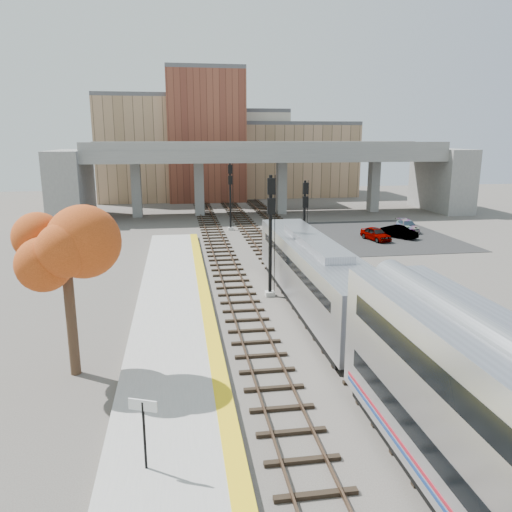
{
  "coord_description": "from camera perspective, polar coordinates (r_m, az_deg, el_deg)",
  "views": [
    {
      "loc": [
        -6.83,
        -20.8,
        10.1
      ],
      "look_at": [
        -1.88,
        10.57,
        2.5
      ],
      "focal_mm": 35.0,
      "sensor_mm": 36.0,
      "label": 1
    }
  ],
  "objects": [
    {
      "name": "ground",
      "position": [
        24.11,
        8.53,
        -11.47
      ],
      "size": [
        160.0,
        160.0,
        0.0
      ],
      "primitive_type": "plane",
      "color": "#47423D",
      "rests_on": "ground"
    },
    {
      "name": "tree",
      "position": [
        22.06,
        -20.96,
        0.23
      ],
      "size": [
        3.6,
        3.6,
        7.27
      ],
      "color": "#382619",
      "rests_on": "ground"
    },
    {
      "name": "car_a",
      "position": [
        51.15,
        13.53,
        2.48
      ],
      "size": [
        2.34,
        4.04,
        1.29
      ],
      "primitive_type": "imported",
      "rotation": [
        0.0,
        0.0,
        0.23
      ],
      "color": "#99999E",
      "rests_on": "parking_lot"
    },
    {
      "name": "platform",
      "position": [
        23.05,
        -9.35,
        -12.24
      ],
      "size": [
        4.5,
        60.0,
        0.35
      ],
      "primitive_type": "cube",
      "color": "#9E9E99",
      "rests_on": "ground"
    },
    {
      "name": "tracks",
      "position": [
        35.63,
        3.99,
        -2.92
      ],
      "size": [
        10.7,
        95.0,
        0.25
      ],
      "color": "black",
      "rests_on": "ground"
    },
    {
      "name": "signal_mast_mid",
      "position": [
        39.62,
        5.55,
        3.57
      ],
      "size": [
        0.6,
        0.64,
        6.82
      ],
      "color": "#9E9E99",
      "rests_on": "ground"
    },
    {
      "name": "signal_mast_near",
      "position": [
        31.55,
        1.67,
        2.33
      ],
      "size": [
        0.6,
        0.64,
        7.82
      ],
      "color": "#9E9E99",
      "rests_on": "ground"
    },
    {
      "name": "car_c",
      "position": [
        56.93,
        16.89,
        3.32
      ],
      "size": [
        2.17,
        4.35,
        1.21
      ],
      "primitive_type": "imported",
      "rotation": [
        0.0,
        0.0,
        -0.12
      ],
      "color": "#99999E",
      "rests_on": "parking_lot"
    },
    {
      "name": "overpass",
      "position": [
        66.98,
        1.18,
        9.78
      ],
      "size": [
        54.0,
        12.0,
        9.5
      ],
      "color": "slate",
      "rests_on": "ground"
    },
    {
      "name": "station_sign",
      "position": [
        15.83,
        -12.73,
        -17.78
      ],
      "size": [
        0.85,
        0.39,
        2.27
      ],
      "rotation": [
        0.0,
        0.0,
        -0.39
      ],
      "color": "black",
      "rests_on": "platform"
    },
    {
      "name": "yellow_strip",
      "position": [
        23.01,
        -4.53,
        -11.64
      ],
      "size": [
        0.7,
        60.0,
        0.01
      ],
      "primitive_type": "cube",
      "color": "yellow",
      "rests_on": "platform"
    },
    {
      "name": "parking_lot",
      "position": [
        54.0,
        13.91,
        2.3
      ],
      "size": [
        14.0,
        18.0,
        0.04
      ],
      "primitive_type": "cube",
      "color": "black",
      "rests_on": "ground"
    },
    {
      "name": "locomotive",
      "position": [
        29.74,
        6.63,
        -1.89
      ],
      "size": [
        3.02,
        19.05,
        4.1
      ],
      "color": "#A8AAB2",
      "rests_on": "ground"
    },
    {
      "name": "car_b",
      "position": [
        53.03,
        16.06,
        2.68
      ],
      "size": [
        3.17,
        3.87,
        1.24
      ],
      "primitive_type": "imported",
      "rotation": [
        0.0,
        0.0,
        0.58
      ],
      "color": "#99999E",
      "rests_on": "parking_lot"
    },
    {
      "name": "buildings_far",
      "position": [
        87.77,
        -3.75,
        11.98
      ],
      "size": [
        43.0,
        21.0,
        20.6
      ],
      "color": "tan",
      "rests_on": "ground"
    },
    {
      "name": "signal_mast_far",
      "position": [
        55.02,
        -2.94,
        6.74
      ],
      "size": [
        0.6,
        0.64,
        7.32
      ],
      "color": "#9E9E99",
      "rests_on": "ground"
    }
  ]
}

